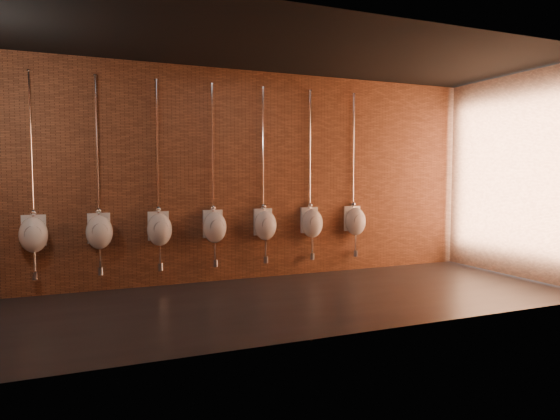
{
  "coord_description": "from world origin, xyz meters",
  "views": [
    {
      "loc": [
        -2.24,
        -5.79,
        1.61
      ],
      "look_at": [
        0.56,
        0.9,
        1.1
      ],
      "focal_mm": 32.0,
      "sensor_mm": 36.0,
      "label": 1
    }
  ],
  "objects_px": {
    "urinal_5": "(312,222)",
    "urinal_6": "(355,220)",
    "urinal_2": "(159,228)",
    "urinal_0": "(33,233)",
    "urinal_3": "(215,226)",
    "urinal_1": "(99,231)",
    "urinal_4": "(265,224)"
  },
  "relations": [
    {
      "from": "urinal_1",
      "to": "urinal_5",
      "type": "bearing_deg",
      "value": 0.0
    },
    {
      "from": "urinal_1",
      "to": "urinal_2",
      "type": "bearing_deg",
      "value": 0.0
    },
    {
      "from": "urinal_0",
      "to": "urinal_1",
      "type": "distance_m",
      "value": 0.81
    },
    {
      "from": "urinal_0",
      "to": "urinal_2",
      "type": "height_order",
      "value": "same"
    },
    {
      "from": "urinal_3",
      "to": "urinal_6",
      "type": "relative_size",
      "value": 1.0
    },
    {
      "from": "urinal_1",
      "to": "urinal_3",
      "type": "height_order",
      "value": "same"
    },
    {
      "from": "urinal_3",
      "to": "urinal_6",
      "type": "distance_m",
      "value": 2.42
    },
    {
      "from": "urinal_2",
      "to": "urinal_6",
      "type": "relative_size",
      "value": 1.0
    },
    {
      "from": "urinal_5",
      "to": "urinal_6",
      "type": "bearing_deg",
      "value": 0.0
    },
    {
      "from": "urinal_0",
      "to": "urinal_2",
      "type": "xyz_separation_m",
      "value": [
        1.61,
        0.0,
        0.0
      ]
    },
    {
      "from": "urinal_4",
      "to": "urinal_6",
      "type": "bearing_deg",
      "value": 0.0
    },
    {
      "from": "urinal_0",
      "to": "urinal_4",
      "type": "relative_size",
      "value": 1.0
    },
    {
      "from": "urinal_4",
      "to": "urinal_5",
      "type": "relative_size",
      "value": 1.0
    },
    {
      "from": "urinal_2",
      "to": "urinal_0",
      "type": "bearing_deg",
      "value": 180.0
    },
    {
      "from": "urinal_1",
      "to": "urinal_3",
      "type": "xyz_separation_m",
      "value": [
        1.61,
        0.0,
        0.0
      ]
    },
    {
      "from": "urinal_0",
      "to": "urinal_5",
      "type": "height_order",
      "value": "same"
    },
    {
      "from": "urinal_3",
      "to": "urinal_5",
      "type": "bearing_deg",
      "value": 0.0
    },
    {
      "from": "urinal_0",
      "to": "urinal_6",
      "type": "bearing_deg",
      "value": 0.0
    },
    {
      "from": "urinal_6",
      "to": "urinal_2",
      "type": "bearing_deg",
      "value": 180.0
    },
    {
      "from": "urinal_0",
      "to": "urinal_3",
      "type": "xyz_separation_m",
      "value": [
        2.42,
        0.0,
        0.0
      ]
    },
    {
      "from": "urinal_1",
      "to": "urinal_2",
      "type": "distance_m",
      "value": 0.81
    },
    {
      "from": "urinal_3",
      "to": "urinal_4",
      "type": "height_order",
      "value": "same"
    },
    {
      "from": "urinal_2",
      "to": "urinal_3",
      "type": "bearing_deg",
      "value": 0.0
    },
    {
      "from": "urinal_0",
      "to": "urinal_5",
      "type": "xyz_separation_m",
      "value": [
        4.03,
        0.0,
        0.0
      ]
    },
    {
      "from": "urinal_3",
      "to": "urinal_4",
      "type": "bearing_deg",
      "value": 0.0
    },
    {
      "from": "urinal_6",
      "to": "urinal_0",
      "type": "bearing_deg",
      "value": 180.0
    },
    {
      "from": "urinal_2",
      "to": "urinal_5",
      "type": "xyz_separation_m",
      "value": [
        2.42,
        0.0,
        0.0
      ]
    },
    {
      "from": "urinal_1",
      "to": "urinal_6",
      "type": "bearing_deg",
      "value": 0.0
    },
    {
      "from": "urinal_5",
      "to": "urinal_0",
      "type": "bearing_deg",
      "value": 180.0
    },
    {
      "from": "urinal_0",
      "to": "urinal_3",
      "type": "relative_size",
      "value": 1.0
    },
    {
      "from": "urinal_0",
      "to": "urinal_6",
      "type": "distance_m",
      "value": 4.84
    },
    {
      "from": "urinal_1",
      "to": "urinal_5",
      "type": "height_order",
      "value": "same"
    }
  ]
}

